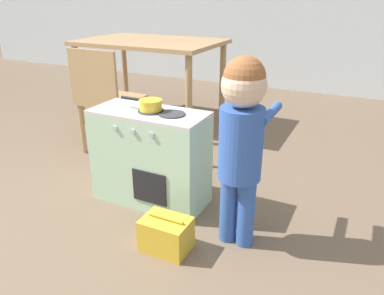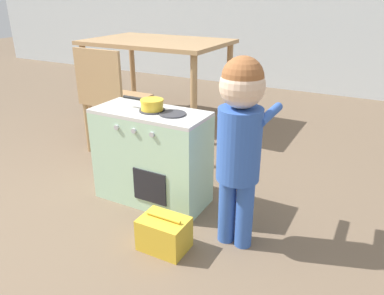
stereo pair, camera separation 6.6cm
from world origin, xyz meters
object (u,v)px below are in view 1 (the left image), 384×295
Objects in this scene: play_kitchen at (151,157)px; dining_table at (151,51)px; toy_pot at (150,104)px; child_figure at (242,130)px; toy_basket at (166,234)px; dining_chair_near at (106,97)px.

dining_table is at bearing 121.41° from play_kitchen.
toy_pot is at bearing 2.36° from play_kitchen.
child_figure is 0.64m from toy_basket.
dining_chair_near is at bearing 139.39° from toy_basket.
toy_pot is at bearing -34.63° from dining_chair_near.
dining_table reaches higher than toy_pot.
dining_chair_near reaches higher than play_kitchen.
child_figure reaches higher than toy_pot.
child_figure is at bearing 36.86° from toy_basket.
child_figure is at bearing -15.30° from toy_pot.
child_figure reaches higher than toy_basket.
play_kitchen is 0.82× the size of dining_chair_near.
toy_basket is (0.32, -0.38, -0.20)m from play_kitchen.
toy_basket is at bearing -50.08° from play_kitchen.
dining_chair_near reaches higher than toy_basket.
play_kitchen is at bearing -35.11° from dining_chair_near.
dining_table is at bearing 96.70° from dining_chair_near.
play_kitchen is 0.71m from child_figure.
toy_pot is 0.87m from dining_chair_near.
dining_chair_near is (-1.30, 0.65, -0.16)m from child_figure.
play_kitchen is 0.53m from toy_basket.
dining_table is (-1.39, 1.45, 0.07)m from child_figure.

